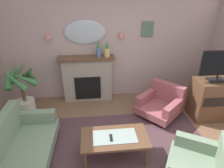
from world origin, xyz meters
TOP-DOWN VIEW (x-y plane):
  - floor at (0.00, 0.00)m, footprint 6.26×5.81m
  - wall_back at (0.00, 2.45)m, footprint 6.26×0.10m
  - patterned_rug at (0.00, 0.20)m, footprint 3.20×2.40m
  - fireplace at (-0.61, 2.23)m, footprint 1.36×0.36m
  - mantel_vase_right at (-0.31, 2.20)m, footprint 0.11×0.11m
  - mantel_vase_centre at (-0.11, 2.20)m, footprint 0.14×0.14m
  - wall_mirror at (-0.61, 2.37)m, footprint 0.96×0.06m
  - wall_sconce_left at (-1.46, 2.32)m, footprint 0.14×0.14m
  - wall_sconce_right at (0.24, 2.32)m, footprint 0.14×0.14m
  - framed_picture at (0.89, 2.38)m, footprint 0.28×0.03m
  - coffee_table at (-0.16, 0.20)m, footprint 1.10×0.60m
  - tv_remote at (-0.23, 0.17)m, footprint 0.04×0.16m
  - floral_couch at (-1.74, 0.19)m, footprint 0.90×1.74m
  - armchair_beside_couch at (1.04, 1.35)m, footprint 1.14×1.14m
  - armchair_in_corner at (1.07, -0.38)m, footprint 1.11×1.11m
  - tv_cabinet at (2.08, 1.16)m, footprint 0.80×0.57m
  - tv_flatscreen at (2.08, 1.14)m, footprint 0.84×0.24m
  - potted_plant_corner_palm at (-2.03, 1.71)m, footprint 0.79×0.81m

SIDE VIEW (x-z plane):
  - floor at x=0.00m, z-range -0.10..0.00m
  - patterned_rug at x=0.00m, z-range 0.00..0.01m
  - armchair_beside_couch at x=1.04m, z-range -0.05..0.66m
  - armchair_in_corner at x=1.07m, z-range -0.05..0.66m
  - floral_couch at x=-1.74m, z-range -0.06..0.70m
  - coffee_table at x=-0.16m, z-range 0.16..0.61m
  - tv_cabinet at x=2.08m, z-range 0.00..0.90m
  - tv_remote at x=-0.23m, z-range 0.44..0.46m
  - fireplace at x=-0.61m, z-range -0.01..1.15m
  - potted_plant_corner_palm at x=-2.03m, z-range 0.04..1.27m
  - tv_flatscreen at x=2.08m, z-range 0.92..1.57m
  - mantel_vase_centre at x=-0.11m, z-range 1.13..1.49m
  - mantel_vase_right at x=-0.31m, z-range 1.15..1.54m
  - wall_back at x=0.00m, z-range 0.00..2.92m
  - wall_sconce_left at x=-1.46m, z-range 1.59..1.73m
  - wall_sconce_right at x=0.24m, z-range 1.59..1.73m
  - wall_mirror at x=-0.61m, z-range 1.43..1.99m
  - framed_picture at x=0.89m, z-range 1.57..1.93m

